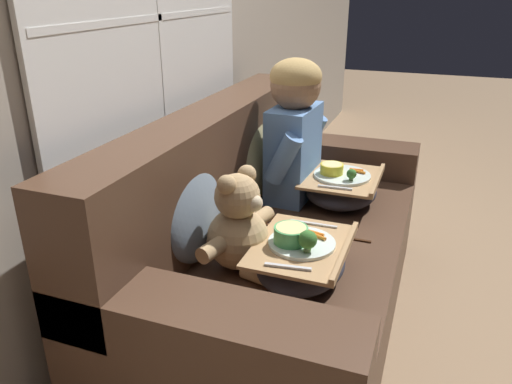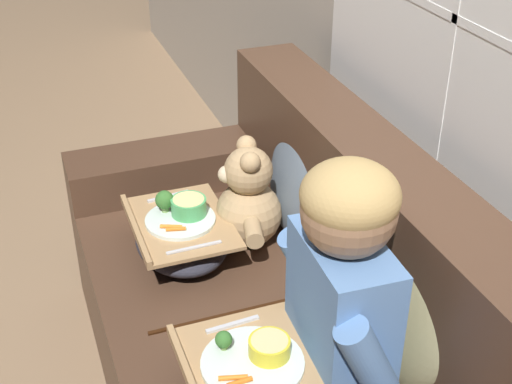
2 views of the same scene
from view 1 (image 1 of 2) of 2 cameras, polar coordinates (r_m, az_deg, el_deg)
The scene contains 9 objects.
ground_plane at distance 2.28m, azimuth 3.25°, elevation -14.70°, with size 14.00×14.00×0.00m, color #8E7051.
wall_back_with_window at distance 2.05m, azimuth -12.34°, elevation 19.79°, with size 8.00×0.08×2.60m.
couch at distance 2.11m, azimuth 1.84°, elevation -7.09°, with size 1.77×0.90×0.93m.
throw_pillow_behind_child at distance 2.32m, azimuth 0.05°, elevation 4.81°, with size 0.43×0.21×0.44m.
throw_pillow_behind_teddy at distance 1.76m, azimuth -7.53°, elevation -1.56°, with size 0.40×0.19×0.42m.
child_figure at distance 2.23m, azimuth 4.44°, elevation 7.78°, with size 0.45×0.22×0.63m.
teddy_bear at distance 1.71m, azimuth -1.96°, elevation -4.04°, with size 0.39×0.28×0.36m.
lap_tray_child at distance 2.27m, azimuth 9.71°, elevation 0.44°, with size 0.38×0.33×0.19m.
lap_tray_teddy at distance 1.68m, azimuth 5.16°, elevation -7.62°, with size 0.40×0.30×0.21m.
Camera 1 is at (-1.74, -0.51, 1.39)m, focal length 35.00 mm.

